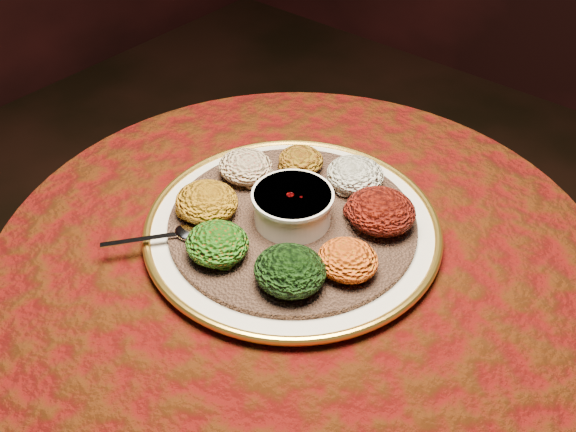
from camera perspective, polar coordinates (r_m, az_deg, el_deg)
The scene contains 13 objects.
table at distance 1.13m, azimuth 0.95°, elevation -9.51°, with size 0.96×0.96×0.73m.
platter at distance 1.02m, azimuth 0.40°, elevation -1.02°, with size 0.51×0.51×0.02m.
injera at distance 1.01m, azimuth 0.40°, elevation -0.56°, with size 0.39×0.39×0.01m, color brown.
stew_bowl at distance 0.99m, azimuth 0.41°, elevation 0.99°, with size 0.13×0.13×0.05m.
spoon at distance 0.99m, azimuth -9.61°, elevation -1.56°, with size 0.10×0.12×0.01m.
portion_ayib at distance 1.06m, azimuth 5.99°, elevation 3.66°, with size 0.10×0.09×0.05m, color silver.
portion_kitfo at distance 0.99m, azimuth 8.22°, elevation 0.45°, with size 0.11×0.10×0.05m, color black.
portion_tikil at distance 0.91m, azimuth 5.32°, elevation -3.90°, with size 0.09×0.08×0.04m, color #B9840F.
portion_gomen at distance 0.89m, azimuth 0.18°, elevation -4.86°, with size 0.10×0.10×0.05m, color black.
portion_mixveg at distance 0.94m, azimuth -6.30°, elevation -2.45°, with size 0.10×0.09×0.05m, color #B0320B.
portion_kik at distance 1.01m, azimuth -7.24°, elevation 1.26°, with size 0.10×0.10×0.05m, color #A76E0E.
portion_timatim at distance 1.08m, azimuth -3.79°, elevation 4.40°, with size 0.09×0.09×0.04m, color maroon.
portion_shiro at distance 1.10m, azimuth 1.16°, elevation 5.00°, with size 0.08×0.07×0.04m, color #82590F.
Camera 1 is at (0.45, -0.57, 1.42)m, focal length 40.00 mm.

